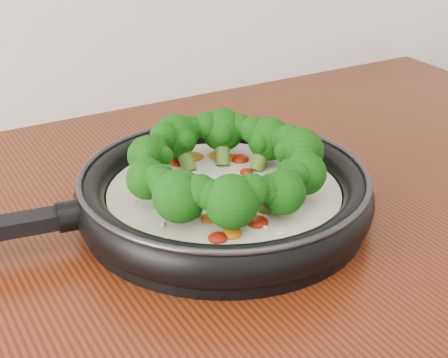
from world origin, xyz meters
TOP-DOWN VIEW (x-y plane):
  - skillet at (0.14, 1.09)m, footprint 0.56×0.39m

SIDE VIEW (x-z plane):
  - skillet at x=0.14m, z-range 0.89..0.99m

